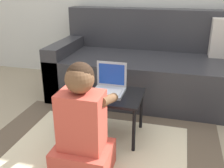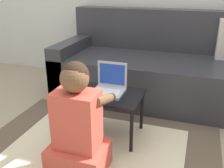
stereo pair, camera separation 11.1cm
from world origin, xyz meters
name	(u,v)px [view 2 (the right image)]	position (x,y,z in m)	size (l,w,h in m)	color
ground_plane	(104,152)	(0.00, 0.00, 0.00)	(16.00, 16.00, 0.00)	gray
area_rug	(96,150)	(-0.06, 0.00, 0.00)	(1.64, 1.22, 0.01)	brown
couch	(165,70)	(0.25, 1.07, 0.28)	(2.03, 0.86, 0.83)	#2D2D33
laptop_desk	(106,99)	(-0.06, 0.21, 0.30)	(0.52, 0.36, 0.34)	black
laptop	(109,88)	(-0.05, 0.25, 0.37)	(0.22, 0.20, 0.21)	#B7BCC6
computer_mouse	(80,90)	(-0.24, 0.16, 0.36)	(0.07, 0.11, 0.04)	#234CB2
person_seated	(78,127)	(-0.08, -0.21, 0.30)	(0.34, 0.42, 0.70)	#CC4C3D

